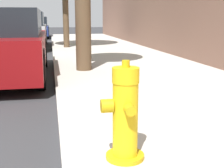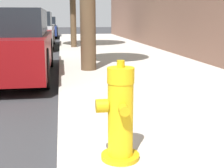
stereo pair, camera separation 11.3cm
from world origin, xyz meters
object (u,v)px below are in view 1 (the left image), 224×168
fire_hydrant (125,115)px  parked_car_mid (23,31)px  parked_car_near (1,45)px  parked_car_far (35,28)px

fire_hydrant → parked_car_mid: bearing=98.4°
parked_car_near → parked_car_mid: parked_car_mid is taller
fire_hydrant → parked_car_near: parked_car_near is taller
parked_car_near → parked_car_mid: size_ratio=0.90×
parked_car_far → parked_car_near: bearing=-90.2°
fire_hydrant → parked_car_near: 4.67m
parked_car_near → parked_car_far: parked_car_near is taller
fire_hydrant → parked_car_near: bearing=109.4°
parked_car_near → parked_car_mid: (-0.11, 6.82, 0.02)m
fire_hydrant → parked_car_far: parked_car_far is taller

